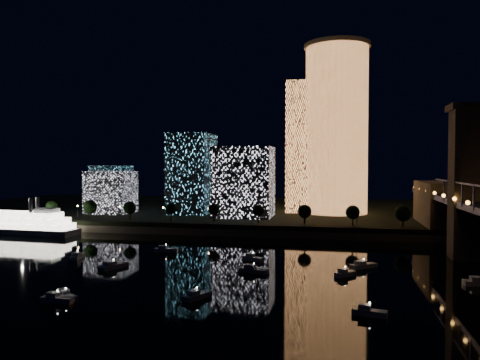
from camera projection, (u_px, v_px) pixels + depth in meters
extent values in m
plane|color=black|center=(241.00, 288.00, 115.43)|extent=(520.00, 520.00, 0.00)
cube|color=black|center=(295.00, 212.00, 272.04)|extent=(420.00, 160.00, 5.00)
cube|color=#6B5E4C|center=(280.00, 234.00, 195.68)|extent=(420.00, 6.00, 3.00)
cylinder|color=#F2934D|center=(336.00, 131.00, 243.89)|extent=(32.00, 32.00, 85.80)
cylinder|color=#6B5E4C|center=(337.00, 46.00, 242.36)|extent=(34.00, 34.00, 2.00)
cube|color=#F2934D|center=(308.00, 147.00, 251.59)|extent=(21.76, 21.76, 69.24)
cube|color=white|center=(244.00, 182.00, 228.58)|extent=(27.77, 23.50, 34.18)
cube|color=#52B7DF|center=(192.00, 173.00, 245.49)|extent=(20.74, 26.96, 41.48)
cube|color=white|center=(111.00, 192.00, 245.70)|extent=(21.89, 19.90, 21.89)
cube|color=#52B7DF|center=(112.00, 187.00, 264.17)|extent=(17.71, 19.49, 24.80)
cube|color=#6B5E4C|center=(469.00, 185.00, 150.61)|extent=(11.00, 9.00, 48.00)
cube|color=#6B5E4C|center=(470.00, 107.00, 149.74)|extent=(13.00, 11.00, 2.00)
cube|color=#6B5E4C|center=(436.00, 209.00, 200.01)|extent=(12.00, 40.00, 23.00)
cube|color=navy|center=(464.00, 195.00, 137.98)|extent=(0.50, 0.50, 7.00)
cube|color=navy|center=(445.00, 191.00, 161.49)|extent=(0.50, 0.50, 7.00)
sphere|color=orange|center=(454.00, 199.00, 146.96)|extent=(1.20, 1.20, 1.20)
sphere|color=orange|center=(427.00, 191.00, 191.03)|extent=(1.20, 1.20, 1.20)
cube|color=silver|center=(22.00, 231.00, 205.73)|extent=(52.38, 14.72, 2.59)
cube|color=white|center=(22.00, 225.00, 205.65)|extent=(48.01, 13.41, 2.37)
cube|color=white|center=(22.00, 220.00, 205.56)|extent=(43.64, 12.09, 2.37)
cube|color=white|center=(22.00, 214.00, 205.48)|extent=(37.12, 10.65, 2.37)
cube|color=silver|center=(47.00, 211.00, 202.13)|extent=(8.98, 6.94, 1.94)
cylinder|color=black|center=(31.00, 205.00, 201.60)|extent=(1.51, 1.51, 6.48)
cylinder|color=black|center=(37.00, 204.00, 205.77)|extent=(1.51, 1.51, 6.48)
cube|color=silver|center=(66.00, 297.00, 106.16)|extent=(7.11, 5.45, 1.20)
cube|color=silver|center=(64.00, 291.00, 106.82)|extent=(3.01, 2.79, 1.00)
sphere|color=white|center=(66.00, 288.00, 106.09)|extent=(0.36, 0.36, 0.36)
cube|color=silver|center=(254.00, 270.00, 132.27)|extent=(8.88, 4.87, 1.20)
cube|color=silver|center=(250.00, 266.00, 132.80)|extent=(3.44, 2.91, 1.00)
sphere|color=white|center=(254.00, 263.00, 132.20)|extent=(0.36, 0.36, 0.36)
cube|color=silver|center=(58.00, 300.00, 103.92)|extent=(7.45, 2.53, 1.20)
cube|color=silver|center=(53.00, 294.00, 104.13)|extent=(2.63, 1.98, 1.00)
sphere|color=white|center=(57.00, 291.00, 103.85)|extent=(0.36, 0.36, 0.36)
cube|color=silver|center=(166.00, 250.00, 163.58)|extent=(8.28, 3.94, 1.20)
cube|color=silver|center=(163.00, 247.00, 163.56)|extent=(3.11, 2.54, 1.00)
sphere|color=white|center=(166.00, 244.00, 163.51)|extent=(0.36, 0.36, 0.36)
cube|color=silver|center=(113.00, 266.00, 137.86)|extent=(6.31, 9.69, 1.20)
cube|color=silver|center=(110.00, 263.00, 136.67)|extent=(3.47, 3.92, 1.00)
sphere|color=white|center=(113.00, 259.00, 137.79)|extent=(0.36, 0.36, 0.36)
cube|color=silver|center=(345.00, 274.00, 127.98)|extent=(6.10, 6.23, 1.20)
cube|color=silver|center=(343.00, 271.00, 127.38)|extent=(2.84, 2.86, 1.00)
sphere|color=white|center=(345.00, 267.00, 127.91)|extent=(0.36, 0.36, 0.36)
cube|color=silver|center=(78.00, 257.00, 151.70)|extent=(3.85, 7.83, 1.20)
cube|color=silver|center=(76.00, 254.00, 150.54)|extent=(2.43, 2.96, 1.00)
sphere|color=white|center=(77.00, 251.00, 151.63)|extent=(0.36, 0.36, 0.36)
cube|color=silver|center=(253.00, 259.00, 148.65)|extent=(7.42, 5.48, 1.20)
cube|color=silver|center=(251.00, 255.00, 149.31)|extent=(3.11, 2.85, 1.00)
sphere|color=white|center=(253.00, 252.00, 148.58)|extent=(0.36, 0.36, 0.36)
cube|color=silver|center=(370.00, 313.00, 94.80)|extent=(7.19, 3.50, 1.20)
cube|color=silver|center=(364.00, 307.00, 95.16)|extent=(2.71, 2.23, 1.00)
sphere|color=white|center=(370.00, 303.00, 94.73)|extent=(0.36, 0.36, 0.36)
cube|color=silver|center=(364.00, 266.00, 138.23)|extent=(8.36, 7.21, 1.20)
cube|color=silver|center=(360.00, 263.00, 137.66)|extent=(3.67, 3.52, 1.00)
sphere|color=white|center=(364.00, 259.00, 138.16)|extent=(0.36, 0.36, 0.36)
cube|color=silver|center=(477.00, 279.00, 118.35)|extent=(3.45, 2.65, 1.00)
cube|color=silver|center=(197.00, 296.00, 106.66)|extent=(5.67, 7.75, 1.20)
cube|color=silver|center=(194.00, 292.00, 105.76)|extent=(2.96, 3.24, 1.00)
sphere|color=white|center=(197.00, 287.00, 106.59)|extent=(0.36, 0.36, 0.36)
cylinder|color=black|center=(52.00, 214.00, 223.28)|extent=(0.70, 0.70, 4.00)
sphere|color=black|center=(52.00, 206.00, 223.16)|extent=(5.40, 5.40, 5.40)
cylinder|color=black|center=(90.00, 214.00, 219.30)|extent=(0.70, 0.70, 4.00)
sphere|color=black|center=(90.00, 207.00, 219.17)|extent=(6.50, 6.50, 6.50)
cylinder|color=black|center=(130.00, 215.00, 215.31)|extent=(0.70, 0.70, 4.00)
sphere|color=black|center=(130.00, 208.00, 215.19)|extent=(5.93, 5.93, 5.93)
cylinder|color=black|center=(171.00, 216.00, 211.33)|extent=(0.70, 0.70, 4.00)
sphere|color=black|center=(171.00, 209.00, 211.21)|extent=(5.07, 5.07, 5.07)
cylinder|color=black|center=(214.00, 217.00, 207.34)|extent=(0.70, 0.70, 4.00)
sphere|color=black|center=(214.00, 210.00, 207.22)|extent=(5.08, 5.08, 5.08)
cylinder|color=black|center=(258.00, 218.00, 203.36)|extent=(0.70, 0.70, 4.00)
sphere|color=black|center=(258.00, 210.00, 203.24)|extent=(5.05, 5.05, 5.05)
cylinder|color=black|center=(305.00, 220.00, 199.37)|extent=(0.70, 0.70, 4.00)
sphere|color=black|center=(305.00, 211.00, 199.25)|extent=(5.88, 5.88, 5.88)
cylinder|color=black|center=(353.00, 221.00, 195.39)|extent=(0.70, 0.70, 4.00)
sphere|color=black|center=(353.00, 212.00, 195.27)|extent=(5.85, 5.85, 5.85)
cylinder|color=black|center=(403.00, 222.00, 191.41)|extent=(0.70, 0.70, 4.00)
sphere|color=black|center=(403.00, 213.00, 191.28)|extent=(6.77, 6.77, 6.77)
cylinder|color=black|center=(78.00, 212.00, 227.15)|extent=(0.24, 0.24, 5.00)
sphere|color=#FFCC7F|center=(78.00, 206.00, 227.05)|extent=(0.70, 0.70, 0.70)
cylinder|color=black|center=(120.00, 213.00, 222.76)|extent=(0.24, 0.24, 5.00)
sphere|color=#FFCC7F|center=(120.00, 207.00, 222.67)|extent=(0.70, 0.70, 0.70)
cylinder|color=black|center=(163.00, 214.00, 218.38)|extent=(0.24, 0.24, 5.00)
sphere|color=#FFCC7F|center=(163.00, 208.00, 218.28)|extent=(0.70, 0.70, 0.70)
cylinder|color=black|center=(209.00, 215.00, 214.00)|extent=(0.24, 0.24, 5.00)
sphere|color=#FFCC7F|center=(209.00, 209.00, 213.90)|extent=(0.70, 0.70, 0.70)
cylinder|color=black|center=(256.00, 216.00, 209.62)|extent=(0.24, 0.24, 5.00)
sphere|color=#FFCC7F|center=(256.00, 209.00, 209.52)|extent=(0.70, 0.70, 0.70)
cylinder|color=black|center=(305.00, 217.00, 205.23)|extent=(0.24, 0.24, 5.00)
sphere|color=#FFCC7F|center=(306.00, 210.00, 205.14)|extent=(0.70, 0.70, 0.70)
cylinder|color=black|center=(357.00, 218.00, 200.85)|extent=(0.24, 0.24, 5.00)
sphere|color=#FFCC7F|center=(357.00, 211.00, 200.75)|extent=(0.70, 0.70, 0.70)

